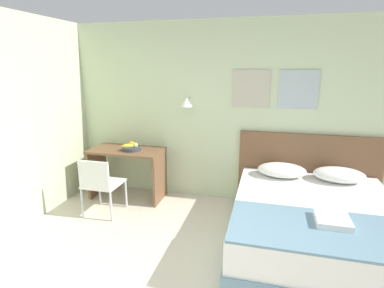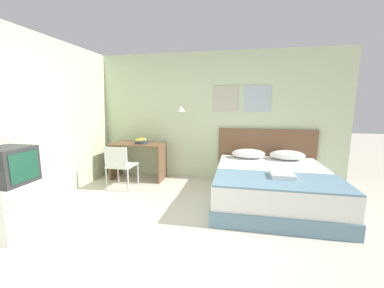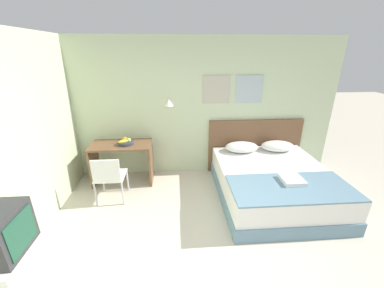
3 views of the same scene
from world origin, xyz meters
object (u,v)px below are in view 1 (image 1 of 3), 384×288
at_px(folded_towel_near_foot, 333,220).
at_px(desk, 127,165).
at_px(bed, 315,226).
at_px(pillow_right, 339,175).
at_px(fruit_bowl, 132,147).
at_px(headboard, 307,172).
at_px(pillow_left, 282,170).
at_px(desk_chair, 100,182).
at_px(throw_blanket, 327,231).

distance_m(folded_towel_near_foot, desk, 2.97).
bearing_deg(folded_towel_near_foot, desk, 156.27).
xyz_separation_m(bed, desk, (-2.65, 0.74, 0.26)).
xyz_separation_m(pillow_right, fruit_bowl, (-2.91, -0.05, 0.18)).
bearing_deg(folded_towel_near_foot, bed, 98.56).
bearing_deg(bed, headboard, 90.00).
relative_size(headboard, desk, 1.74).
height_order(pillow_left, pillow_right, same).
bearing_deg(fruit_bowl, folded_towel_near_foot, -24.13).
xyz_separation_m(pillow_right, desk_chair, (-3.10, -0.68, -0.15)).
relative_size(throw_blanket, desk, 1.58).
bearing_deg(desk, pillow_left, 0.60).
bearing_deg(headboard, desk_chair, -160.49).
relative_size(pillow_left, folded_towel_near_foot, 1.95).
distance_m(folded_towel_near_foot, desk_chair, 2.86).
distance_m(bed, throw_blanket, 0.66).
xyz_separation_m(headboard, pillow_left, (-0.36, -0.29, 0.09)).
bearing_deg(bed, folded_towel_near_foot, -81.44).
xyz_separation_m(headboard, fruit_bowl, (-2.55, -0.34, 0.28)).
relative_size(headboard, desk_chair, 2.33).
xyz_separation_m(pillow_left, desk_chair, (-2.38, -0.68, -0.15)).
bearing_deg(pillow_right, bed, -115.06).
height_order(bed, pillow_left, pillow_left).
relative_size(bed, pillow_right, 3.22).
xyz_separation_m(bed, folded_towel_near_foot, (0.07, -0.45, 0.33)).
bearing_deg(desk, desk_chair, -97.33).
bearing_deg(desk_chair, throw_blanket, -14.03).
xyz_separation_m(pillow_left, pillow_right, (0.72, 0.00, 0.00)).
height_order(bed, fruit_bowl, fruit_bowl).
xyz_separation_m(headboard, desk_chair, (-2.74, -0.97, -0.06)).
bearing_deg(pillow_left, desk, -179.40).
xyz_separation_m(throw_blanket, desk, (-2.65, 1.34, -0.03)).
xyz_separation_m(folded_towel_near_foot, desk, (-2.72, 1.20, -0.07)).
distance_m(throw_blanket, desk_chair, 2.82).
bearing_deg(pillow_right, throw_blanket, -104.74).
height_order(throw_blanket, desk, desk).
distance_m(headboard, desk, 2.67).
distance_m(pillow_right, fruit_bowl, 2.92).
height_order(pillow_left, fruit_bowl, fruit_bowl).
xyz_separation_m(pillow_right, folded_towel_near_foot, (-0.29, -1.22, -0.04)).
xyz_separation_m(pillow_left, desk, (-2.29, -0.02, -0.11)).
height_order(bed, headboard, headboard).
xyz_separation_m(desk, desk_chair, (-0.08, -0.66, -0.04)).
bearing_deg(desk, folded_towel_near_foot, -23.73).
bearing_deg(pillow_left, headboard, 38.89).
xyz_separation_m(bed, fruit_bowl, (-2.55, 0.72, 0.55)).
bearing_deg(bed, pillow_right, 64.94).
relative_size(pillow_left, desk_chair, 0.77).
height_order(headboard, desk, headboard).
height_order(pillow_left, throw_blanket, pillow_left).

